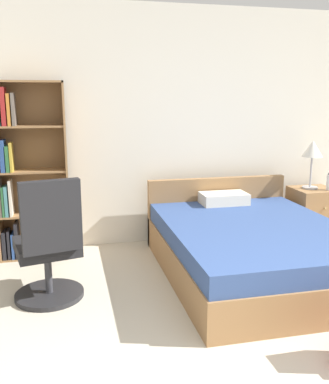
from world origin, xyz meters
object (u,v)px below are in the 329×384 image
Objects in this scene: nightstand at (312,213)px; table_lamp at (312,152)px; bed at (251,247)px; office_chair at (49,249)px; bookshelf at (23,170)px.

table_lamp is (-0.05, 0.02, 0.73)m from nightstand.
office_chair is (-1.82, -0.20, 0.20)m from bed.
bookshelf is 3.00× the size of nightstand.
bookshelf reaches higher than bed.
table_lamp reaches higher than office_chair.
bookshelf is 1.72× the size of office_chair.
office_chair reaches higher than nightstand.
office_chair is 3.13m from table_lamp.
bookshelf is at bearing 156.16° from bed.
bookshelf reaches higher than nightstand.
bookshelf is 0.85× the size of bed.
bed is at bearing -23.84° from bookshelf.
table_lamp is at bearing -1.79° from bookshelf.
bed is 1.57m from table_lamp.
bookshelf reaches higher than office_chair.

